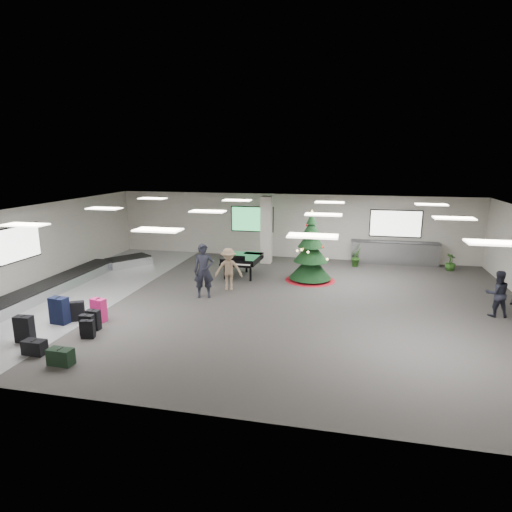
% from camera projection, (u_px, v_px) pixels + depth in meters
% --- Properties ---
extents(ground, '(18.00, 18.00, 0.00)m').
position_uv_depth(ground, '(264.00, 301.00, 15.17)').
color(ground, '#383533').
rests_on(ground, ground).
extents(room_envelope, '(18.02, 14.02, 3.21)m').
position_uv_depth(room_envelope, '(257.00, 233.00, 15.36)').
color(room_envelope, beige).
rests_on(room_envelope, ground).
extents(baggage_carousel, '(2.28, 9.71, 0.43)m').
position_uv_depth(baggage_carousel, '(67.00, 282.00, 16.68)').
color(baggage_carousel, silver).
rests_on(baggage_carousel, ground).
extents(service_counter, '(4.05, 0.65, 1.08)m').
position_uv_depth(service_counter, '(394.00, 253.00, 20.32)').
color(service_counter, silver).
rests_on(service_counter, ground).
extents(suitcase_0, '(0.50, 0.30, 0.77)m').
position_uv_depth(suitcase_0, '(24.00, 329.00, 11.73)').
color(suitcase_0, black).
rests_on(suitcase_0, ground).
extents(suitcase_1, '(0.40, 0.23, 0.63)m').
position_uv_depth(suitcase_1, '(87.00, 325.00, 12.20)').
color(suitcase_1, black).
rests_on(suitcase_1, ground).
extents(pink_suitcase, '(0.51, 0.37, 0.74)m').
position_uv_depth(pink_suitcase, '(99.00, 310.00, 13.23)').
color(pink_suitcase, '#D81C68').
rests_on(pink_suitcase, ground).
extents(suitcase_3, '(0.41, 0.24, 0.62)m').
position_uv_depth(suitcase_3, '(93.00, 320.00, 12.60)').
color(suitcase_3, black).
rests_on(suitcase_3, ground).
extents(navy_suitcase, '(0.57, 0.37, 0.86)m').
position_uv_depth(navy_suitcase, '(59.00, 311.00, 13.02)').
color(navy_suitcase, black).
rests_on(navy_suitcase, ground).
extents(green_duffel, '(0.63, 0.33, 0.43)m').
position_uv_depth(green_duffel, '(61.00, 357.00, 10.48)').
color(green_duffel, black).
rests_on(green_duffel, ground).
extents(suitcase_7, '(0.40, 0.27, 0.55)m').
position_uv_depth(suitcase_7, '(88.00, 329.00, 12.01)').
color(suitcase_7, black).
rests_on(suitcase_7, ground).
extents(suitcase_8, '(0.48, 0.40, 0.64)m').
position_uv_depth(suitcase_8, '(77.00, 311.00, 13.29)').
color(suitcase_8, black).
rests_on(suitcase_8, ground).
extents(black_duffel, '(0.58, 0.33, 0.40)m').
position_uv_depth(black_duffel, '(35.00, 347.00, 11.04)').
color(black_duffel, black).
rests_on(black_duffel, ground).
extents(christmas_tree, '(2.06, 2.06, 2.94)m').
position_uv_depth(christmas_tree, '(311.00, 257.00, 17.50)').
color(christmas_tree, maroon).
rests_on(christmas_tree, ground).
extents(grand_piano, '(1.51, 1.89, 1.05)m').
position_uv_depth(grand_piano, '(242.00, 259.00, 18.14)').
color(grand_piano, black).
rests_on(grand_piano, ground).
extents(traveler_a, '(0.84, 0.68, 1.98)m').
position_uv_depth(traveler_a, '(204.00, 271.00, 15.37)').
color(traveler_a, black).
rests_on(traveler_a, ground).
extents(traveler_b, '(1.14, 0.78, 1.63)m').
position_uv_depth(traveler_b, '(229.00, 269.00, 16.28)').
color(traveler_b, '#94775B').
rests_on(traveler_b, ground).
extents(traveler_bench, '(0.79, 0.65, 1.51)m').
position_uv_depth(traveler_bench, '(497.00, 294.00, 13.57)').
color(traveler_bench, black).
rests_on(traveler_bench, ground).
extents(potted_plant_left, '(0.61, 0.63, 0.89)m').
position_uv_depth(potted_plant_left, '(356.00, 257.00, 19.87)').
color(potted_plant_left, '#173912').
rests_on(potted_plant_left, ground).
extents(potted_plant_right, '(0.62, 0.62, 0.79)m').
position_uv_depth(potted_plant_right, '(451.00, 262.00, 19.15)').
color(potted_plant_right, '#173912').
rests_on(potted_plant_right, ground).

